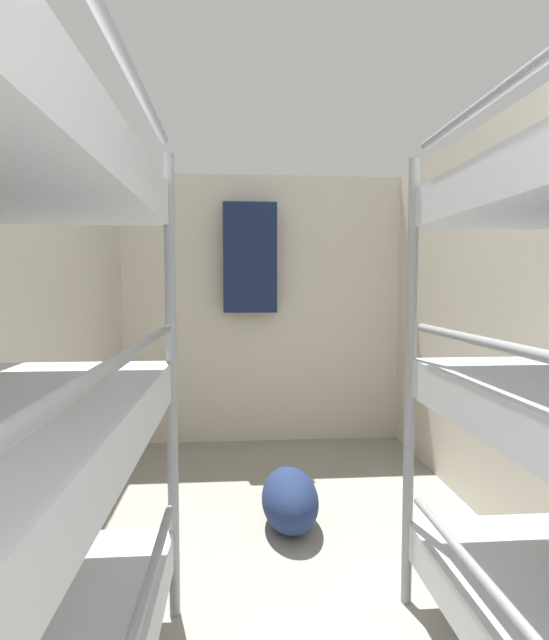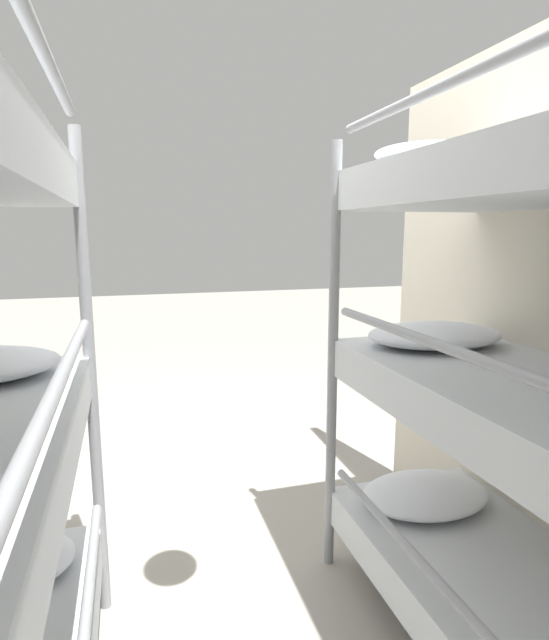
# 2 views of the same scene
# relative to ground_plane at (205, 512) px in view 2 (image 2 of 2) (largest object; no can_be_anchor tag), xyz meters

# --- Properties ---
(ground_plane) EXTENTS (20.00, 20.00, 0.00)m
(ground_plane) POSITION_rel_ground_plane_xyz_m (0.00, 0.00, 0.00)
(ground_plane) COLOR gray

